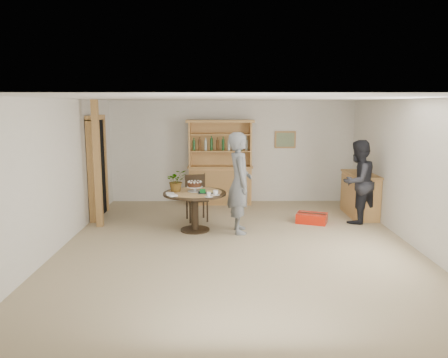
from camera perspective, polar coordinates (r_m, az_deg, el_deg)
ground at (r=7.65m, az=1.78°, el=-8.59°), size 7.00×7.00×0.00m
room_shell at (r=7.30m, az=1.87°, el=4.51°), size 6.04×7.04×2.52m
doorway at (r=9.71m, az=-16.25°, el=1.65°), size 0.13×1.10×2.18m
pine_post at (r=8.87m, az=-16.22°, el=1.86°), size 0.12×0.12×2.50m
hutch at (r=10.64m, az=-0.49°, el=0.44°), size 1.62×0.54×2.04m
sideboard at (r=9.93m, az=17.35°, el=-1.94°), size 0.54×1.26×0.94m
dining_table at (r=8.35m, az=-3.84°, el=-2.74°), size 1.20×1.20×0.76m
dining_chair at (r=9.17m, az=-3.66°, el=-2.05°), size 0.51×0.51×0.95m
birthday_cake at (r=8.35m, az=-3.84°, el=-0.80°), size 0.30×0.30×0.20m
flower_vase at (r=8.36m, az=-6.25°, el=-0.21°), size 0.47×0.44×0.42m
gift_tray at (r=8.18m, az=-2.41°, el=-1.69°), size 0.30×0.20×0.08m
coffee_cup_a at (r=8.02m, az=-1.12°, el=-1.82°), size 0.15×0.15×0.09m
coffee_cup_b at (r=7.86m, az=-2.01°, el=-2.10°), size 0.15×0.15×0.08m
napkins at (r=8.05m, az=-6.90°, el=-2.02°), size 0.24×0.33×0.03m
teen_boy at (r=8.18m, az=2.04°, el=-0.51°), size 0.51×0.73×1.90m
adult_person at (r=9.27m, az=17.07°, el=-0.35°), size 1.05×1.02×1.70m
red_suitcase at (r=9.17m, az=11.40°, el=-5.03°), size 0.70×0.59×0.21m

